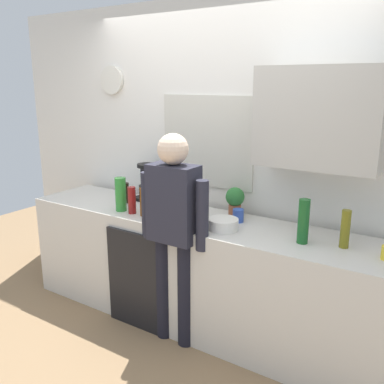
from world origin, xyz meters
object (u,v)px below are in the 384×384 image
Objects in this scene: cup_terracotta_mug at (159,205)px; mixing_bowl at (223,224)px; bottle_dark_sauce at (126,193)px; bottle_clear_soda at (121,194)px; bottle_olive_oil at (345,229)px; cup_blue_mug at (238,216)px; storage_canister at (169,204)px; person_at_sink at (174,224)px; bottle_red_vinegar at (132,200)px; coffee_maker at (149,183)px; potted_plant at (235,200)px; bottle_amber_beer at (144,202)px; bottle_green_wine at (303,221)px.

cup_terracotta_mug is 0.69m from mixing_bowl.
bottle_dark_sauce is at bearing 176.36° from cup_terracotta_mug.
bottle_clear_soda is 1.12× the size of bottle_olive_oil.
storage_canister is (-0.55, -0.14, 0.03)m from cup_blue_mug.
bottle_dark_sauce is 0.11× the size of person_at_sink.
bottle_red_vinegar reaches higher than bottle_dark_sauce.
bottle_clear_soda is at bearing 169.78° from person_at_sink.
bottle_red_vinegar reaches higher than storage_canister.
coffee_maker is 1.43× the size of potted_plant.
bottle_olive_oil reaches higher than bottle_dark_sauce.
bottle_amber_beer is at bearing -174.74° from mixing_bowl.
bottle_clear_soda reaches higher than bottle_olive_oil.
bottle_dark_sauce reaches higher than mixing_bowl.
potted_plant is (0.72, 0.40, 0.02)m from bottle_red_vinegar.
bottle_dark_sauce is at bearing 140.32° from bottle_red_vinegar.
cup_terracotta_mug is (0.28, -0.23, -0.10)m from coffee_maker.
mixing_bowl is 0.14× the size of person_at_sink.
person_at_sink reaches higher than cup_blue_mug.
bottle_olive_oil is 1.50m from cup_terracotta_mug.
cup_terracotta_mug is 0.54× the size of storage_canister.
potted_plant is 0.53m from storage_canister.
storage_canister is at bearing -177.96° from bottle_olive_oil.
bottle_dark_sauce is 1.06× the size of storage_canister.
person_at_sink is (0.51, -0.13, -0.07)m from bottle_red_vinegar.
bottle_red_vinegar is 0.96× the size of potted_plant.
bottle_red_vinegar is at bearing 167.57° from person_at_sink.
cup_blue_mug is at bearing 54.10° from person_at_sink.
bottle_amber_beer reaches higher than cup_terracotta_mug.
potted_plant is at bearing 11.23° from bottle_dark_sauce.
bottle_dark_sauce is at bearing 157.85° from person_at_sink.
bottle_olive_oil is at bearing 7.13° from bottle_amber_beer.
bottle_amber_beer is at bearing -29.17° from bottle_dark_sauce.
mixing_bowl is at bearing -76.36° from potted_plant.
person_at_sink is (-0.30, -0.19, 0.00)m from mixing_bowl.
bottle_clear_soda is 3.04× the size of cup_terracotta_mug.
cup_terracotta_mug is 0.06× the size of person_at_sink.
bottle_amber_beer is (0.12, 0.00, 0.00)m from bottle_red_vinegar.
cup_blue_mug is at bearing 21.49° from bottle_amber_beer.
potted_plant is (0.97, 0.19, 0.04)m from bottle_dark_sauce.
bottle_dark_sauce is 1.80× the size of cup_blue_mug.
cup_terracotta_mug is at bearing -159.93° from potted_plant.
bottle_olive_oil reaches higher than bottle_amber_beer.
bottle_green_wine is 1.76× the size of storage_canister.
coffee_maker is at bearing 160.01° from mixing_bowl.
bottle_green_wine is 1.26m from bottle_amber_beer.
cup_terracotta_mug is 0.92× the size of cup_blue_mug.
bottle_dark_sauce is (-0.10, -0.21, -0.06)m from coffee_maker.
cup_terracotta_mug is (-1.49, -0.00, -0.08)m from bottle_olive_oil.
bottle_red_vinegar is 0.33m from bottle_dark_sauce.
storage_canister is at bearing 27.81° from bottle_red_vinegar.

